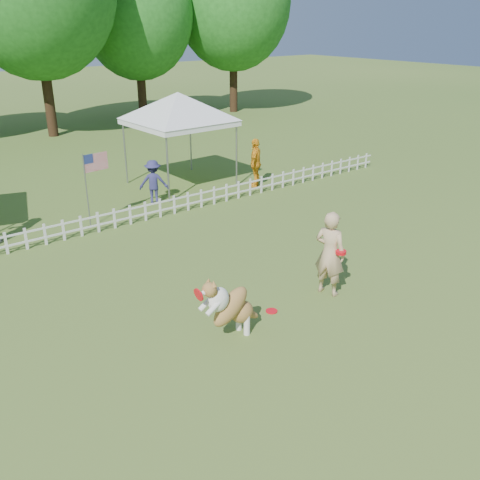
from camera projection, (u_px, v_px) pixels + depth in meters
The scene contains 12 objects.
ground at pixel (284, 328), 10.48m from camera, with size 120.00×120.00×0.00m, color #31571B.
picket_fence at pixel (122, 217), 15.48m from camera, with size 22.00×0.08×0.60m, color silver, non-canonical shape.
handler at pixel (330, 254), 11.46m from camera, with size 0.69×0.46×1.90m, color tan.
dog at pixel (231, 306), 9.93m from camera, with size 1.30×0.43×1.34m, color brown, non-canonical shape.
frisbee_on_turf at pixel (272, 311), 11.07m from camera, with size 0.24×0.24×0.02m, color red.
canopy_tent_right at pixel (180, 141), 18.89m from camera, with size 3.11×3.11×3.21m, color white, non-canonical shape.
flag_pole at pixel (87, 192), 15.11m from camera, with size 0.83×0.09×2.16m, color gray, non-canonical shape.
spectator_b at pixel (154, 182), 17.28m from camera, with size 0.93×0.53×1.43m, color navy.
spectator_c at pixel (256, 163), 18.98m from camera, with size 1.01×0.42×1.73m, color orange.
tree_center_right at pixel (36, 2), 25.08m from camera, with size 7.60×7.60×12.60m, color #1E5D1A, non-canonical shape.
tree_right at pixel (137, 26), 29.99m from camera, with size 6.20×6.20×10.40m, color #1E5D1A, non-canonical shape.
tree_far_right at pixel (233, 16), 32.45m from camera, with size 7.00×7.00×11.40m, color #1E5D1A, non-canonical shape.
Camera 1 is at (-6.20, -6.60, 5.63)m, focal length 40.00 mm.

